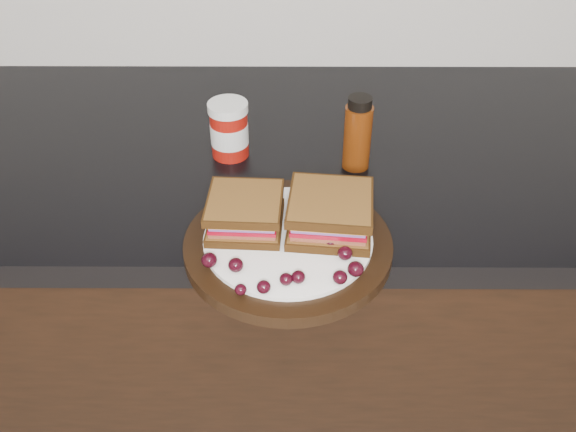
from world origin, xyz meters
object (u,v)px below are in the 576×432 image
object	(u,v)px
condiment_jar	(229,129)
plate	(288,246)
sandwich_left	(245,213)
oil_bottle	(358,133)

from	to	relation	value
condiment_jar	plate	bearing A→B (deg)	-68.25
sandwich_left	oil_bottle	size ratio (longest dim) A/B	0.82
condiment_jar	oil_bottle	size ratio (longest dim) A/B	0.77
plate	sandwich_left	distance (m)	0.07
sandwich_left	condiment_jar	distance (m)	0.22
sandwich_left	condiment_jar	bearing A→B (deg)	102.86
plate	oil_bottle	size ratio (longest dim) A/B	2.31
plate	condiment_jar	world-z (taller)	condiment_jar
plate	oil_bottle	bearing A→B (deg)	62.54
oil_bottle	sandwich_left	bearing A→B (deg)	-132.09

